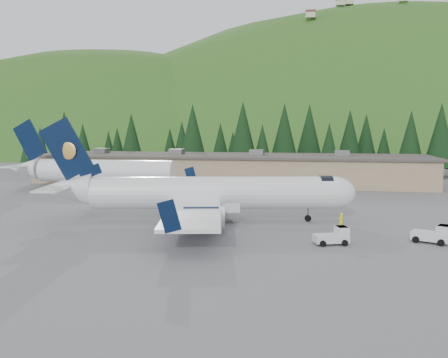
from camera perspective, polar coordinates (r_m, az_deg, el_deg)
ground at (r=53.66m, az=-1.19°, el=-4.90°), size 600.00×600.00×0.00m
airliner at (r=53.20m, az=-2.26°, el=-1.74°), size 33.59×31.73×11.19m
second_airliner at (r=82.10m, az=-15.20°, el=0.99°), size 27.50×11.00×10.05m
baggage_tug_a at (r=44.36m, az=12.46°, el=-6.42°), size 3.20×2.44×1.55m
baggage_tug_b at (r=47.44m, az=22.93°, el=-5.88°), size 3.50×2.86×1.67m
terminal_building at (r=91.28m, az=0.63°, el=1.22°), size 71.00×17.00×6.10m
ramp_worker at (r=50.42m, az=13.22°, el=-4.76°), size 0.75×0.70×1.73m
tree_line at (r=112.06m, az=3.99°, el=4.59°), size 112.27×18.38×14.43m
hills at (r=278.37m, az=19.40°, el=-13.94°), size 614.00×330.00×300.00m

